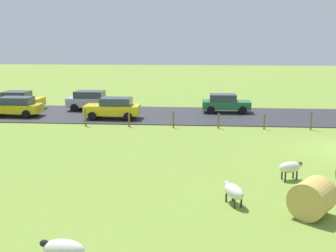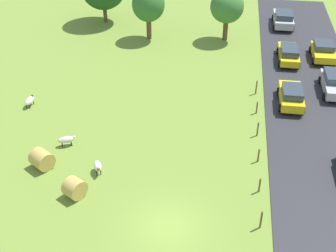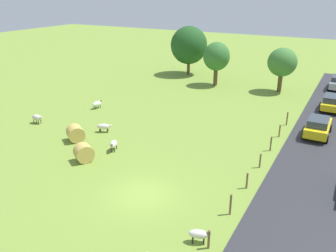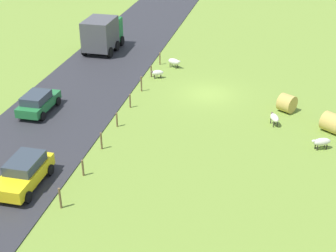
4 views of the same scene
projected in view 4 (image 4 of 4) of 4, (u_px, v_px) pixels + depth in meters
name	position (u px, v px, depth m)	size (l,w,h in m)	color
ground_plane	(208.00, 94.00, 37.50)	(160.00, 160.00, 0.00)	olive
road_strip	(89.00, 83.00, 39.46)	(8.00, 80.00, 0.06)	#2D2D33
sheep_2	(174.00, 62.00, 42.33)	(1.30, 0.93, 0.83)	silver
sheep_3	(274.00, 118.00, 32.63)	(0.83, 1.17, 0.80)	silver
sheep_4	(157.00, 73.00, 40.16)	(1.14, 0.76, 0.72)	silver
sheep_6	(322.00, 142.00, 29.81)	(1.30, 0.92, 0.76)	silver
hay_bale_0	(333.00, 123.00, 31.79)	(1.30, 1.30, 1.29)	tan
hay_bale_1	(287.00, 103.00, 34.49)	(1.30, 1.30, 1.02)	tan
fence_post_0	(160.00, 59.00, 43.00)	(0.12, 0.12, 1.14)	brown
fence_post_1	(151.00, 71.00, 40.39)	(0.12, 0.12, 1.02)	brown
fence_post_2	(141.00, 84.00, 37.69)	(0.12, 0.12, 1.25)	brown
fence_post_3	(130.00, 101.00, 35.09)	(0.12, 0.12, 1.07)	brown
fence_post_4	(117.00, 120.00, 32.45)	(0.12, 0.12, 1.04)	brown
fence_post_5	(101.00, 141.00, 29.78)	(0.12, 0.12, 1.16)	brown
fence_post_6	(83.00, 168.00, 27.17)	(0.12, 0.12, 1.04)	brown
fence_post_7	(60.00, 198.00, 24.47)	(0.12, 0.12, 1.24)	brown
truck_0	(102.00, 33.00, 45.63)	(2.88, 4.86, 3.25)	#197F33
car_3	(38.00, 102.00, 34.20)	(1.94, 3.91, 1.51)	#237238
car_5	(24.00, 172.00, 26.10)	(1.99, 4.11, 1.59)	yellow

